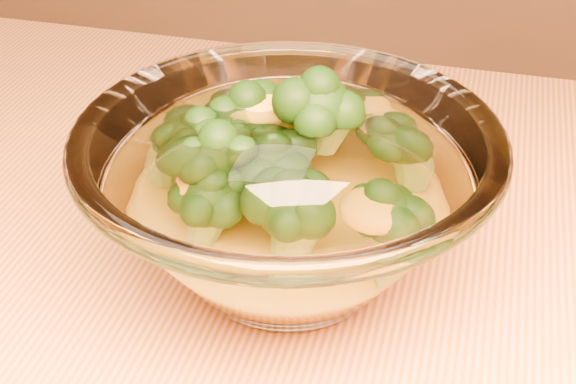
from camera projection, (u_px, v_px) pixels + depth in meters
The scene contains 3 objects.
glass_bowl at pixel (288, 199), 0.47m from camera, with size 0.25×0.25×0.11m.
cheese_sauce at pixel (288, 231), 0.49m from camera, with size 0.13×0.13×0.04m, color gold.
broccoli_heap at pixel (281, 161), 0.47m from camera, with size 0.17×0.15×0.09m.
Camera 1 is at (0.16, -0.30, 1.08)m, focal length 50.00 mm.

